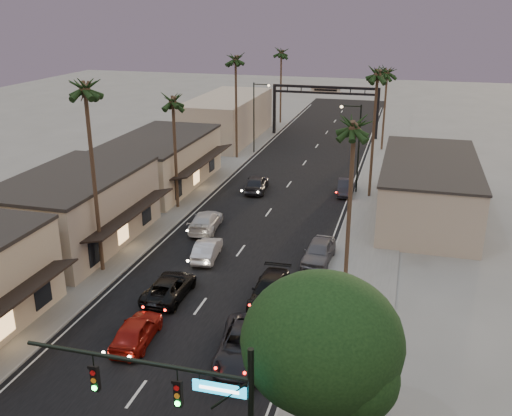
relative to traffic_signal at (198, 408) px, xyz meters
The scene contains 29 objects.
ground 36.80m from the traffic_signal, 98.98° to the left, with size 200.00×200.00×0.00m, color slate.
road 41.70m from the traffic_signal, 97.90° to the left, with size 14.00×120.00×0.02m, color black.
sidewalk_left 50.60m from the traffic_signal, 107.56° to the left, with size 5.00×92.00×0.12m, color slate.
sidewalk_right 48.41m from the traffic_signal, 85.46° to the left, with size 5.00×92.00×0.12m, color slate.
storefront_mid 28.96m from the traffic_signal, 130.35° to the left, with size 8.00×14.00×5.50m, color #A29682.
storefront_far 42.43m from the traffic_signal, 116.19° to the left, with size 8.00×16.00×5.00m, color #BAAB8E.
storefront_dist 63.83m from the traffic_signal, 107.03° to the left, with size 8.00×20.00×6.00m, color #A29682.
building_right 37.04m from the traffic_signal, 77.00° to the left, with size 8.00×18.00×5.00m, color #A29682.
traffic_signal is the anchor object (origin of this frame).
corner_tree 5.20m from the traffic_signal, 42.31° to the left, with size 6.20×6.20×8.80m.
arch 66.24m from the traffic_signal, 94.93° to the left, with size 15.20×0.40×7.27m.
streetlight_right 41.02m from the traffic_signal, 88.28° to the left, with size 2.13×0.30×9.00m.
streetlight_left 55.45m from the traffic_signal, 103.14° to the left, with size 2.13×0.30×9.00m.
palm_lb 24.44m from the traffic_signal, 128.44° to the left, with size 3.20×3.20×15.20m.
palm_lc 35.46m from the traffic_signal, 114.06° to the left, with size 3.20×3.20×12.20m.
palm_ld 53.47m from the traffic_signal, 105.65° to the left, with size 3.20×3.20×14.20m.
palm_ra 21.19m from the traffic_signal, 81.72° to the left, with size 3.20×3.20×13.20m.
palm_rb 40.77m from the traffic_signal, 85.84° to the left, with size 3.20×3.20×14.20m.
palm_rc 60.31m from the traffic_signal, 87.22° to the left, with size 3.20×3.20×12.20m.
palm_far 75.58m from the traffic_signal, 100.70° to the left, with size 3.20×3.20×13.20m.
oncoming_red 13.47m from the traffic_signal, 127.13° to the left, with size 1.86×4.62×1.57m, color maroon.
oncoming_pickup 18.16m from the traffic_signal, 117.22° to the left, with size 2.36×5.12×1.42m, color black.
oncoming_silver 23.74m from the traffic_signal, 109.36° to the left, with size 1.54×4.41×1.45m, color #A9A9AE.
oncoming_white 29.55m from the traffic_signal, 109.69° to the left, with size 2.18×5.36×1.55m, color #B8B8B8.
oncoming_dgrey 39.95m from the traffic_signal, 102.23° to the left, with size 2.03×5.05×1.72m, color black.
curbside_near 11.23m from the traffic_signal, 97.67° to the left, with size 2.75×5.97×1.66m, color black.
curbside_black 17.43m from the traffic_signal, 95.24° to the left, with size 2.20×5.41×1.57m, color black.
curbside_grey 23.98m from the traffic_signal, 88.76° to the left, with size 1.99×4.95×1.68m, color #525257.
curbside_far 40.52m from the traffic_signal, 89.27° to the left, with size 1.53×4.40×1.45m, color black.
Camera 1 is at (11.86, -11.02, 18.21)m, focal length 40.00 mm.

